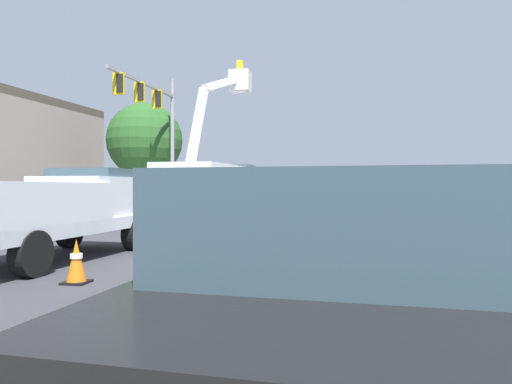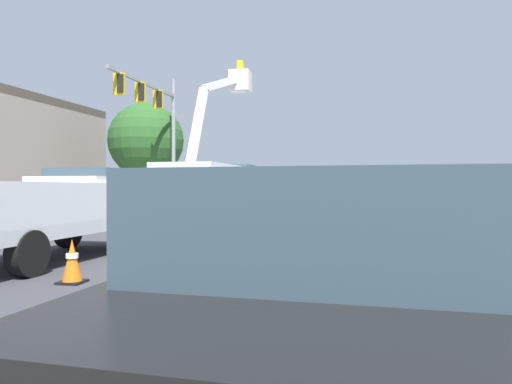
{
  "view_description": "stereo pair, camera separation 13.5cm",
  "coord_description": "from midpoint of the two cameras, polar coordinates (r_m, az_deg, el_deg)",
  "views": [
    {
      "loc": [
        -19.93,
        -1.8,
        1.6
      ],
      "look_at": [
        -1.16,
        1.35,
        1.4
      ],
      "focal_mm": 32.84,
      "sensor_mm": 36.0,
      "label": 1
    },
    {
      "loc": [
        -19.9,
        -1.93,
        1.6
      ],
      "look_at": [
        -1.16,
        1.35,
        1.4
      ],
      "focal_mm": 32.84,
      "sensor_mm": 36.0,
      "label": 2
    }
  ],
  "objects": [
    {
      "name": "ground",
      "position": [
        20.07,
        4.16,
        -3.97
      ],
      "size": [
        120.0,
        120.0,
        0.0
      ],
      "primitive_type": "plane",
      "color": "#38383D"
    },
    {
      "name": "sidewalk_far_side",
      "position": [
        23.29,
        -17.95,
        -3.22
      ],
      "size": [
        60.1,
        8.32,
        0.12
      ],
      "primitive_type": "cube",
      "rotation": [
        0.0,
        0.0,
        -0.08
      ],
      "color": "#9E9E99",
      "rests_on": "ground"
    },
    {
      "name": "lane_centre_stripe",
      "position": [
        20.07,
        4.16,
        -3.96
      ],
      "size": [
        49.86,
        4.1,
        0.01
      ],
      "primitive_type": "cube",
      "rotation": [
        0.0,
        0.0,
        -0.08
      ],
      "color": "yellow",
      "rests_on": "ground"
    },
    {
      "name": "utility_bucket_truck",
      "position": [
        20.67,
        -5.35,
        0.65
      ],
      "size": [
        8.37,
        3.14,
        7.23
      ],
      "color": "white",
      "rests_on": "ground"
    },
    {
      "name": "service_pickup_truck",
      "position": [
        11.23,
        -23.81,
        -1.92
      ],
      "size": [
        5.75,
        2.54,
        2.06
      ],
      "color": "silver",
      "rests_on": "ground"
    },
    {
      "name": "passing_minivan",
      "position": [
        27.18,
        13.45,
        -0.73
      ],
      "size": [
        4.93,
        2.27,
        1.69
      ],
      "color": "tan",
      "rests_on": "ground"
    },
    {
      "name": "trailing_sedan",
      "position": [
        3.58,
        9.53,
        -9.56
      ],
      "size": [
        4.93,
        2.27,
        1.69
      ],
      "color": "black",
      "rests_on": "ground"
    },
    {
      "name": "traffic_cone_leading",
      "position": [
        8.43,
        -21.47,
        -7.91
      ],
      "size": [
        0.4,
        0.4,
        0.74
      ],
      "color": "black",
      "rests_on": "ground"
    },
    {
      "name": "traffic_cone_mid_front",
      "position": [
        15.54,
        -4.31,
        -3.85
      ],
      "size": [
        0.4,
        0.4,
        0.8
      ],
      "color": "black",
      "rests_on": "ground"
    },
    {
      "name": "traffic_cone_mid_rear",
      "position": [
        23.88,
        2.51,
        -2.22
      ],
      "size": [
        0.4,
        0.4,
        0.86
      ],
      "color": "black",
      "rests_on": "ground"
    },
    {
      "name": "traffic_signal_mast",
      "position": [
        25.76,
        -12.3,
        9.14
      ],
      "size": [
        6.96,
        0.88,
        7.84
      ],
      "color": "gray",
      "rests_on": "ground"
    },
    {
      "name": "street_tree_right",
      "position": [
        30.0,
        -13.52,
        6.11
      ],
      "size": [
        4.65,
        4.65,
        6.82
      ],
      "color": "brown",
      "rests_on": "ground"
    }
  ]
}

